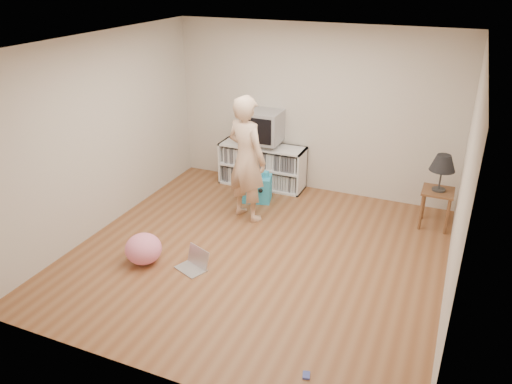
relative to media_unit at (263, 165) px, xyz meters
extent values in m
plane|color=brown|center=(0.76, -2.04, -0.35)|extent=(4.50, 4.50, 0.00)
cube|color=beige|center=(0.76, 0.21, 0.95)|extent=(4.50, 0.02, 2.60)
cube|color=beige|center=(0.76, -4.29, 0.95)|extent=(4.50, 0.02, 2.60)
cube|color=beige|center=(-1.49, -2.04, 0.95)|extent=(0.02, 4.50, 2.60)
cube|color=beige|center=(3.01, -2.04, 0.95)|extent=(0.02, 4.50, 2.60)
cube|color=white|center=(0.76, -2.04, 2.25)|extent=(4.50, 4.50, 0.01)
cube|color=white|center=(0.00, 0.19, 0.00)|extent=(1.40, 0.03, 0.70)
cube|color=white|center=(-0.69, -0.02, 0.00)|extent=(0.03, 0.45, 0.70)
cube|color=white|center=(0.68, -0.02, 0.00)|extent=(0.03, 0.45, 0.70)
cube|color=white|center=(0.00, -0.02, -0.33)|extent=(1.40, 0.45, 0.03)
cube|color=white|center=(0.00, -0.02, 0.00)|extent=(1.34, 0.45, 0.03)
cube|color=white|center=(0.00, -0.02, 0.33)|extent=(1.40, 0.45, 0.03)
cube|color=silver|center=(0.00, -0.02, 0.00)|extent=(1.26, 0.36, 0.64)
cube|color=gray|center=(0.00, -0.02, 0.39)|extent=(0.45, 0.35, 0.07)
cube|color=#97979B|center=(0.00, -0.02, 0.67)|extent=(0.60, 0.52, 0.50)
cube|color=black|center=(0.00, -0.28, 0.67)|extent=(0.50, 0.01, 0.40)
cylinder|color=brown|center=(2.58, -0.56, -0.09)|extent=(0.04, 0.04, 0.52)
cylinder|color=brown|center=(2.92, -0.56, -0.09)|extent=(0.04, 0.04, 0.52)
cylinder|color=brown|center=(2.58, -0.22, -0.09)|extent=(0.04, 0.04, 0.52)
cylinder|color=brown|center=(2.92, -0.22, -0.09)|extent=(0.04, 0.04, 0.52)
cube|color=brown|center=(2.75, -0.39, 0.19)|extent=(0.42, 0.42, 0.03)
cylinder|color=#333333|center=(2.75, -0.39, 0.21)|extent=(0.18, 0.18, 0.02)
cylinder|color=#333333|center=(2.75, -0.39, 0.39)|extent=(0.02, 0.02, 0.32)
imported|color=beige|center=(0.23, -1.15, 0.55)|extent=(0.77, 0.64, 1.80)
cube|color=silver|center=(0.16, -2.68, -0.34)|extent=(0.42, 0.36, 0.02)
cube|color=silver|center=(0.21, -2.57, -0.22)|extent=(0.36, 0.20, 0.23)
cube|color=black|center=(0.21, -2.57, -0.22)|extent=(0.31, 0.17, 0.19)
cube|color=#3F4DAA|center=(1.97, -3.77, -0.34)|extent=(0.09, 0.10, 0.02)
cube|color=#2BADDC|center=(0.15, -0.58, -0.15)|extent=(0.49, 0.43, 0.40)
cylinder|color=#2BADDC|center=(0.02, -0.61, 0.09)|extent=(0.10, 0.10, 0.09)
cylinder|color=#2BADDC|center=(0.27, -0.54, 0.09)|extent=(0.10, 0.10, 0.09)
sphere|color=black|center=(0.11, -0.76, -0.11)|extent=(0.07, 0.07, 0.07)
sphere|color=black|center=(0.26, -0.72, -0.11)|extent=(0.07, 0.07, 0.07)
ellipsoid|color=pink|center=(-0.45, -2.76, -0.16)|extent=(0.57, 0.57, 0.38)
camera|label=1|loc=(2.87, -7.05, 3.03)|focal=35.00mm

